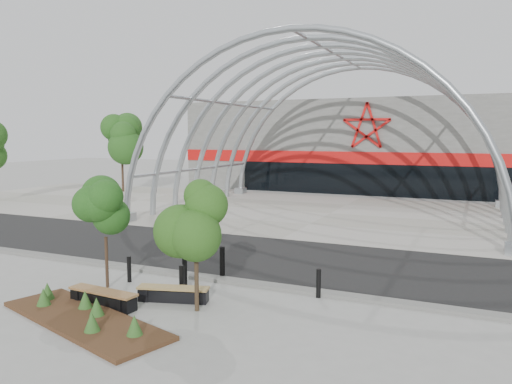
% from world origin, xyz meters
% --- Properties ---
extents(ground, '(140.00, 140.00, 0.00)m').
position_xyz_m(ground, '(0.00, 0.00, 0.00)').
color(ground, '#979792').
rests_on(ground, ground).
extents(road, '(140.00, 7.00, 0.02)m').
position_xyz_m(road, '(0.00, 3.50, 0.01)').
color(road, black).
rests_on(road, ground).
extents(forecourt, '(60.00, 17.00, 0.04)m').
position_xyz_m(forecourt, '(0.00, 15.50, 0.02)').
color(forecourt, '#A39F92').
rests_on(forecourt, ground).
extents(kerb, '(60.00, 0.50, 0.12)m').
position_xyz_m(kerb, '(0.00, -0.25, 0.06)').
color(kerb, slate).
rests_on(kerb, ground).
extents(arena_building, '(34.00, 15.24, 8.00)m').
position_xyz_m(arena_building, '(0.00, 33.45, 3.99)').
color(arena_building, '#63635E').
rests_on(arena_building, ground).
extents(vault_canopy, '(20.80, 15.80, 20.36)m').
position_xyz_m(vault_canopy, '(0.00, 15.50, 0.02)').
color(vault_canopy, '#A2A9AE').
rests_on(vault_canopy, ground).
extents(planting_bed, '(6.05, 3.39, 0.61)m').
position_xyz_m(planting_bed, '(-1.07, -5.00, 0.15)').
color(planting_bed, '#3D2718').
rests_on(planting_bed, ground).
extents(street_tree_0, '(1.44, 1.44, 3.29)m').
position_xyz_m(street_tree_0, '(-2.48, -2.38, 2.36)').
color(street_tree_0, black).
rests_on(street_tree_0, ground).
extents(street_tree_1, '(1.54, 1.54, 3.65)m').
position_xyz_m(street_tree_1, '(1.34, -3.08, 2.62)').
color(street_tree_1, '#2E2516').
rests_on(street_tree_1, ground).
extents(bench_0, '(2.32, 0.67, 0.48)m').
position_xyz_m(bench_0, '(-1.35, -3.87, 0.23)').
color(bench_0, black).
rests_on(bench_0, ground).
extents(bench_1, '(2.20, 1.04, 0.45)m').
position_xyz_m(bench_1, '(0.28, -2.67, 0.22)').
color(bench_1, black).
rests_on(bench_1, ground).
extents(bollard_0, '(0.14, 0.14, 0.89)m').
position_xyz_m(bollard_0, '(-2.21, -1.60, 0.44)').
color(bollard_0, black).
rests_on(bollard_0, ground).
extents(bollard_1, '(0.17, 0.17, 1.04)m').
position_xyz_m(bollard_1, '(-0.23, -1.23, 0.52)').
color(bollard_1, black).
rests_on(bollard_1, ground).
extents(bollard_2, '(0.18, 0.18, 1.14)m').
position_xyz_m(bollard_2, '(0.50, 0.04, 0.57)').
color(bollard_2, black).
rests_on(bollard_2, ground).
extents(bollard_3, '(0.15, 0.15, 0.92)m').
position_xyz_m(bollard_3, '(0.11, -1.96, 0.46)').
color(bollard_3, black).
rests_on(bollard_3, ground).
extents(bollard_4, '(0.14, 0.14, 0.90)m').
position_xyz_m(bollard_4, '(4.15, -0.54, 0.45)').
color(bollard_4, black).
rests_on(bollard_4, ground).
extents(bg_tree_0, '(3.00, 3.00, 6.45)m').
position_xyz_m(bg_tree_0, '(-20.00, 20.00, 4.64)').
color(bg_tree_0, '#302117').
rests_on(bg_tree_0, ground).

